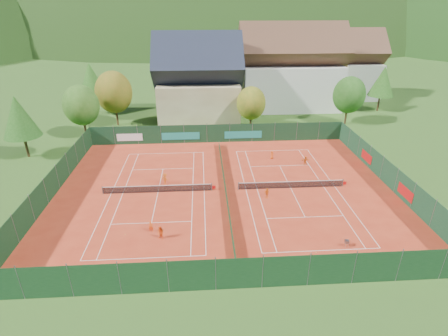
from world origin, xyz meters
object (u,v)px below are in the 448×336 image
hotel_block_a (290,72)px  player_right_far_b (305,161)px  player_right_near (267,193)px  player_right_far_a (272,155)px  hotel_block_b (342,69)px  ball_hopper (347,242)px  player_left_near (151,227)px  player_left_far (165,179)px  player_left_mid (160,233)px  chalet (199,83)px

hotel_block_a → player_right_far_b: hotel_block_a is taller
player_right_near → player_right_far_a: (2.69, 11.01, -0.04)m
hotel_block_b → player_right_far_b: bearing=-116.2°
player_right_near → hotel_block_a: bearing=58.1°
ball_hopper → player_left_near: (-18.23, 3.49, 0.07)m
ball_hopper → player_right_far_b: 18.06m
player_left_far → player_right_far_a: bearing=-125.5°
player_left_far → player_left_near: bearing=116.4°
player_right_far_b → player_right_near: bearing=48.5°
player_right_far_b → player_left_far: bearing=10.6°
hotel_block_b → player_left_mid: 64.93m
player_left_near → ball_hopper: bearing=-13.3°
player_right_far_a → hotel_block_b: bearing=-137.2°
hotel_block_a → player_left_far: (-23.29, -33.97, -6.65)m
player_left_mid → player_right_near: size_ratio=1.12×
hotel_block_a → player_right_far_b: 30.52m
player_left_mid → chalet: bearing=122.2°
player_left_far → player_right_far_a: size_ratio=1.23×
player_left_near → player_right_far_b: (19.40, 14.53, 0.00)m
player_left_near → player_left_mid: 1.62m
player_right_far_b → chalet: bearing=-61.0°
player_left_mid → player_right_far_a: 22.93m
chalet → player_right_far_b: bearing=-58.1°
hotel_block_a → ball_hopper: bearing=-96.7°
ball_hopper → player_right_far_a: bearing=98.6°
ball_hopper → player_left_mid: size_ratio=0.57×
hotel_block_b → player_right_far_b: (-18.41, -37.44, -5.99)m
player_right_far_a → player_right_far_b: 4.84m
chalet → hotel_block_a: hotel_block_a is taller
hotel_block_b → player_right_near: (-25.34, -46.12, -5.99)m
player_left_near → player_right_far_b: size_ratio=1.00×
player_left_mid → player_left_far: size_ratio=0.97×
chalet → player_left_mid: bearing=-95.5°
hotel_block_b → player_left_mid: bearing=-124.6°
chalet → hotel_block_b: chalet is taller
chalet → ball_hopper: 44.00m
hotel_block_b → player_left_near: size_ratio=13.78×
player_left_far → player_right_far_b: player_left_far is taller
player_right_near → chalet: bearing=88.1°
hotel_block_b → player_left_near: bearing=-126.0°
chalet → ball_hopper: bearing=-72.1°
hotel_block_b → player_right_far_a: bearing=-122.8°
chalet → player_right_near: (7.66, -32.12, -5.99)m
hotel_block_a → player_left_mid: size_ratio=15.36×
player_left_mid → player_right_near: bearing=69.5°
player_left_mid → player_right_far_a: (14.11, 18.08, -0.11)m
player_left_near → player_left_mid: player_left_mid is taller
player_left_far → player_right_near: (11.95, -4.15, -0.10)m
player_left_near → player_right_near: player_right_near is taller
chalet → player_right_far_b: chalet is taller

